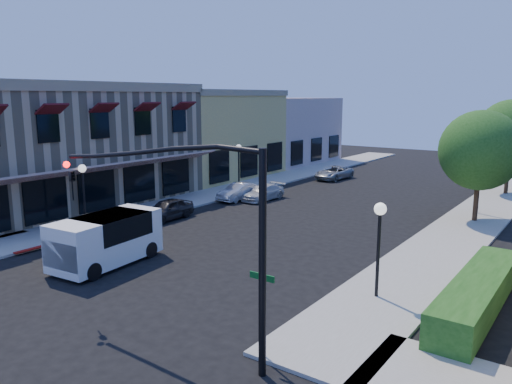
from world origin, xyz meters
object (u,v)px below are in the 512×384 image
Objects in this scene: lamppost_left_near at (83,180)px; white_van at (105,237)px; street_tree_a at (480,150)px; parked_car_c at (263,193)px; lamppost_right_near at (380,226)px; street_tree_b at (511,134)px; street_name_sign at (262,301)px; lamppost_left_far at (239,155)px; parked_car_b at (239,192)px; signal_mast_arm at (198,213)px; parked_car_a at (167,209)px; lamppost_right_far at (480,171)px; parked_car_d at (334,173)px.

white_van is at bearing -28.68° from lamppost_left_near.
parked_car_c is (-13.60, -2.00, -3.66)m from street_tree_a.
street_tree_a reaches higher than lamppost_right_near.
street_tree_b is 29.96m from street_name_sign.
lamppost_left_far is at bearing -149.97° from street_tree_b.
parked_car_b is at bearing -139.09° from street_tree_b.
lamppost_left_near reaches higher than parked_car_b.
street_tree_b is at bearing 42.76° from parked_car_b.
signal_mast_arm is at bearing -156.80° from street_name_sign.
parked_car_b is at bearing 87.57° from parked_car_a.
parked_car_b is (2.30, 11.00, -2.14)m from lamppost_left_near.
street_tree_a is at bearing 56.79° from white_van.
street_name_sign is 0.70× the size of parked_car_b.
lamppost_left_far is 0.71× the size of white_van.
lamppost_right_far is 19.09m from parked_car_a.
signal_mast_arm is at bearing -56.99° from parked_car_c.
parked_car_b is 0.98× the size of parked_car_c.
parked_car_d is at bearing 93.07° from parked_car_c.
lamppost_left_near is 0.86× the size of parked_car_d.
lamppost_right_far is at bearing 90.00° from lamppost_right_near.
white_van is (-11.01, -3.28, -1.49)m from lamppost_right_near.
street_tree_b is 29.64m from lamppost_left_near.
white_van is (-11.31, -27.28, -3.30)m from street_tree_b.
lamppost_right_near is at bearing -34.97° from parked_car_b.
parked_car_b is (-12.06, 17.50, -3.50)m from signal_mast_arm.
lamppost_left_near is at bearing -125.79° from street_tree_b.
lamppost_right_far is at bearing 43.26° from lamppost_left_near.
street_tree_b reaches higher than lamppost_right_far.
parked_car_d is (3.70, 22.94, -2.16)m from lamppost_left_near.
parked_car_a is at bearing -126.87° from street_tree_b.
lamppost_right_far reaches higher than parked_car_d.
signal_mast_arm is 22.70m from lamppost_right_far.
lamppost_right_far is (0.00, 16.00, 0.00)m from lamppost_right_near.
lamppost_left_far is at bearing 154.68° from parked_car_c.
lamppost_right_near is 0.99× the size of parked_car_a.
lamppost_right_far is 15.16m from parked_car_d.
lamppost_left_near is 1.00× the size of lamppost_left_far.
parked_car_a is at bearing -89.44° from parked_car_d.
signal_mast_arm is 7.15m from lamppost_right_near.
street_tree_b is at bearing 54.21° from lamppost_left_near.
lamppost_right_near reaches higher than street_name_sign.
street_name_sign is at bearing -51.06° from lamppost_left_far.
street_tree_b is 2.81× the size of street_name_sign.
signal_mast_arm is 31.51m from parked_car_d.
parked_car_d is at bearing 146.67° from street_tree_a.
signal_mast_arm reaches higher than parked_car_a.
parked_car_b reaches higher than parked_car_d.
signal_mast_arm is 2.21× the size of parked_car_a.
parked_car_d is (-13.60, -1.06, -3.97)m from street_tree_b.
parked_car_d is (-13.60, 8.94, -3.61)m from street_tree_a.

